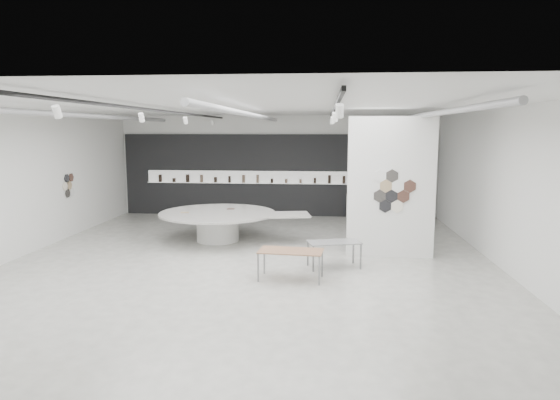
# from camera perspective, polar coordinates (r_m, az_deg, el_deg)

# --- Properties ---
(room) EXTENTS (12.02, 14.02, 3.82)m
(room) POSITION_cam_1_polar(r_m,az_deg,el_deg) (12.10, -3.94, 2.36)
(room) COLOR beige
(room) RESTS_ON ground
(back_wall_display) EXTENTS (11.80, 0.27, 3.10)m
(back_wall_display) POSITION_cam_1_polar(r_m,az_deg,el_deg) (18.99, -0.58, 2.83)
(back_wall_display) COLOR black
(back_wall_display) RESTS_ON ground
(partition_column) EXTENTS (2.20, 0.38, 3.60)m
(partition_column) POSITION_cam_1_polar(r_m,az_deg,el_deg) (13.08, 12.55, 1.40)
(partition_column) COLOR white
(partition_column) RESTS_ON ground
(display_island) EXTENTS (4.76, 3.96, 0.87)m
(display_island) POSITION_cam_1_polar(r_m,az_deg,el_deg) (14.82, -6.87, -2.52)
(display_island) COLOR white
(display_island) RESTS_ON ground
(sample_table_wood) EXTENTS (1.45, 0.83, 0.65)m
(sample_table_wood) POSITION_cam_1_polar(r_m,az_deg,el_deg) (10.96, 1.24, -6.02)
(sample_table_wood) COLOR #92674B
(sample_table_wood) RESTS_ON ground
(sample_table_stone) EXTENTS (1.34, 0.92, 0.63)m
(sample_table_stone) POSITION_cam_1_polar(r_m,az_deg,el_deg) (11.97, 6.20, -5.01)
(sample_table_stone) COLOR gray
(sample_table_stone) RESTS_ON ground
(kitchen_counter) EXTENTS (1.65, 0.81, 1.25)m
(kitchen_counter) POSITION_cam_1_polar(r_m,az_deg,el_deg) (18.68, 10.08, -0.76)
(kitchen_counter) COLOR white
(kitchen_counter) RESTS_ON ground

